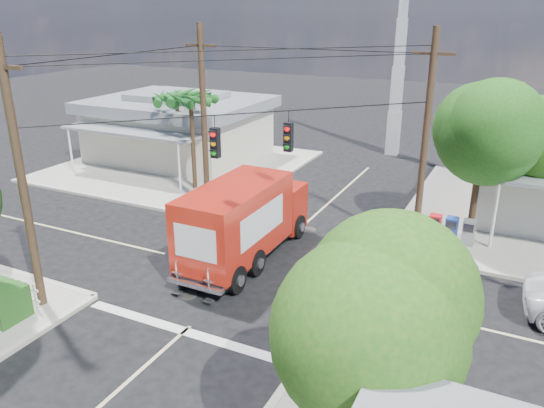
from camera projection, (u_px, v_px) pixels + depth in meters
The scene contains 12 objects.
ground at pixel (249, 274), 20.38m from camera, with size 120.00×120.00×0.00m, color black.
sidewalk_nw at pixel (181, 166), 34.00m from camera, with size 14.12×14.12×0.14m.
road_markings at pixel (230, 291), 19.14m from camera, with size 32.00×32.00×0.01m.
building_nw at pixel (179, 127), 35.05m from camera, with size 10.80×10.20×4.30m.
radio_tower at pixel (398, 72), 35.04m from camera, with size 0.80×0.80×17.00m.
tree_ne_front at pixel (483, 135), 21.43m from camera, with size 4.21×4.14×6.66m.
tree_se at pixel (390, 323), 9.98m from camera, with size 3.67×3.54×5.62m.
palm_nw_front at pixel (191, 100), 28.03m from camera, with size 3.01×3.08×5.59m.
palm_nw_back at pixel (177, 100), 30.25m from camera, with size 3.01×3.08×5.19m.
utility_poles at pixel (231, 142), 20.76m from camera, with size 12.00×10.68×9.00m.
vending_boxes at pixel (451, 230), 22.68m from camera, with size 1.90×0.50×1.10m.
delivery_truck at pixel (245, 220), 21.09m from camera, with size 2.50×7.66×3.30m.
Camera 1 is at (8.79, -15.93, 9.62)m, focal length 35.00 mm.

